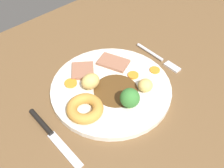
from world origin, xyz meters
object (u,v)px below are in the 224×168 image
(roast_potato_right, at_px, (145,85))
(knife, at_px, (49,132))
(carrot_coin_front, at_px, (155,70))
(fork, at_px, (159,58))
(dinner_plate, at_px, (112,89))
(meat_slice_under, at_px, (83,71))
(carrot_coin_side, at_px, (71,83))
(roast_potato_left, at_px, (90,81))
(broccoli_floret, at_px, (130,98))
(yorkshire_pudding, at_px, (85,108))
(carrot_coin_back, at_px, (133,75))
(meat_slice_main, at_px, (113,62))

(roast_potato_right, relative_size, knife, 0.20)
(carrot_coin_front, height_order, fork, carrot_coin_front)
(dinner_plate, xyz_separation_m, meat_slice_under, (0.02, -0.09, 0.01))
(roast_potato_right, relative_size, carrot_coin_side, 1.16)
(carrot_coin_side, relative_size, fork, 0.20)
(meat_slice_under, xyz_separation_m, roast_potato_left, (0.02, 0.06, 0.02))
(broccoli_floret, distance_m, fork, 0.21)
(yorkshire_pudding, xyz_separation_m, roast_potato_left, (-0.06, -0.05, 0.01))
(roast_potato_right, xyz_separation_m, knife, (0.23, -0.06, -0.03))
(roast_potato_right, bearing_deg, carrot_coin_front, -158.56)
(carrot_coin_back, relative_size, broccoli_floret, 0.54)
(knife, bearing_deg, yorkshire_pudding, 79.76)
(carrot_coin_front, distance_m, carrot_coin_back, 0.06)
(yorkshire_pudding, xyz_separation_m, broccoli_floret, (-0.08, 0.06, 0.02))
(roast_potato_left, relative_size, carrot_coin_side, 1.49)
(meat_slice_under, relative_size, carrot_coin_side, 1.96)
(meat_slice_main, xyz_separation_m, carrot_coin_side, (0.13, -0.02, -0.00))
(roast_potato_left, height_order, roast_potato_right, roast_potato_left)
(roast_potato_right, relative_size, carrot_coin_front, 1.37)
(dinner_plate, distance_m, yorkshire_pudding, 0.10)
(broccoli_floret, bearing_deg, roast_potato_right, -170.99)
(carrot_coin_back, xyz_separation_m, carrot_coin_side, (0.13, -0.09, 0.00))
(broccoli_floret, bearing_deg, dinner_plate, -100.42)
(carrot_coin_side, distance_m, fork, 0.26)
(carrot_coin_front, relative_size, knife, 0.14)
(meat_slice_under, height_order, roast_potato_right, roast_potato_right)
(roast_potato_left, distance_m, broccoli_floret, 0.11)
(carrot_coin_back, relative_size, fork, 0.18)
(yorkshire_pudding, relative_size, carrot_coin_back, 2.96)
(broccoli_floret, bearing_deg, fork, -159.95)
(carrot_coin_back, bearing_deg, knife, -2.40)
(yorkshire_pudding, bearing_deg, dinner_plate, -171.04)
(yorkshire_pudding, distance_m, carrot_coin_back, 0.16)
(dinner_plate, height_order, carrot_coin_back, carrot_coin_back)
(carrot_coin_front, bearing_deg, meat_slice_under, -42.03)
(broccoli_floret, relative_size, knife, 0.28)
(roast_potato_right, bearing_deg, knife, -15.15)
(dinner_plate, xyz_separation_m, roast_potato_right, (-0.05, 0.06, 0.02))
(broccoli_floret, height_order, knife, broccoli_floret)
(roast_potato_left, relative_size, knife, 0.25)
(broccoli_floret, xyz_separation_m, fork, (-0.19, -0.07, -0.04))
(roast_potato_left, height_order, broccoli_floret, broccoli_floret)
(carrot_coin_back, height_order, carrot_coin_side, same)
(carrot_coin_side, bearing_deg, carrot_coin_back, 147.18)
(carrot_coin_back, xyz_separation_m, fork, (-0.11, -0.01, -0.01))
(roast_potato_left, height_order, carrot_coin_back, roast_potato_left)
(dinner_plate, distance_m, carrot_coin_front, 0.13)
(broccoli_floret, xyz_separation_m, knife, (0.17, -0.07, -0.04))
(carrot_coin_side, bearing_deg, knife, 33.22)
(yorkshire_pudding, bearing_deg, carrot_coin_side, -107.45)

